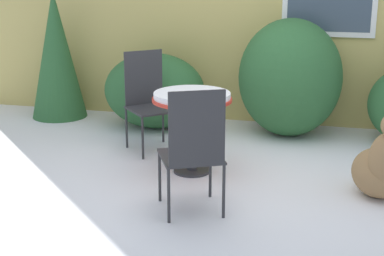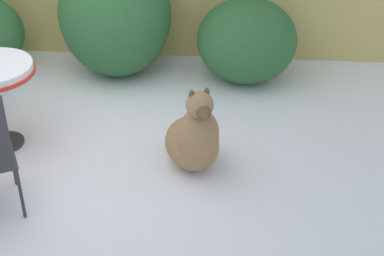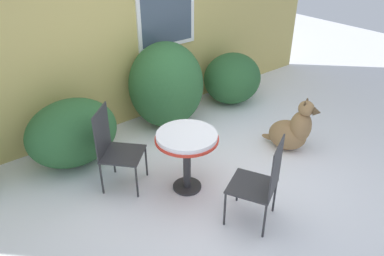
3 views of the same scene
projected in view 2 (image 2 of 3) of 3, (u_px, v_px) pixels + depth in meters
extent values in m
plane|color=white|center=(35.00, 163.00, 4.86)|extent=(16.00, 16.00, 0.00)
ellipsoid|color=#2D6033|center=(115.00, 14.00, 5.93)|extent=(1.14, 1.09, 1.31)
ellipsoid|color=#2D6033|center=(247.00, 41.00, 5.92)|extent=(1.01, 0.93, 0.86)
cylinder|color=#2D2D30|center=(4.00, 143.00, 5.09)|extent=(0.35, 0.35, 0.03)
cylinder|color=#2D2D30|center=(12.00, 162.00, 4.50)|extent=(0.02, 0.02, 0.43)
cylinder|color=#2D2D30|center=(21.00, 193.00, 4.16)|extent=(0.02, 0.02, 0.43)
ellipsoid|color=#937047|center=(192.00, 143.00, 4.73)|extent=(0.59, 0.65, 0.41)
ellipsoid|color=#937047|center=(198.00, 135.00, 4.51)|extent=(0.42, 0.39, 0.45)
sphere|color=#937047|center=(200.00, 105.00, 4.33)|extent=(0.21, 0.21, 0.21)
cone|color=brown|center=(206.00, 116.00, 4.22)|extent=(0.14, 0.13, 0.12)
ellipsoid|color=brown|center=(192.00, 96.00, 4.29)|extent=(0.05, 0.04, 0.09)
ellipsoid|color=brown|center=(207.00, 93.00, 4.32)|extent=(0.05, 0.04, 0.09)
ellipsoid|color=#937047|center=(183.00, 139.00, 4.99)|extent=(0.17, 0.26, 0.08)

